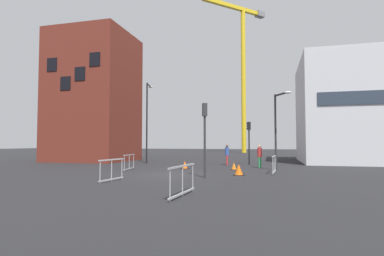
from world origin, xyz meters
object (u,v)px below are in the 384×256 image
at_px(pedestrian_walking, 227,153).
at_px(traffic_cone_on_verge, 234,166).
at_px(traffic_cone_striped, 185,165).
at_px(streetlamp_short, 278,123).
at_px(traffic_light_far, 249,136).
at_px(construction_crane, 242,60).
at_px(streetlamp_tall, 147,116).
at_px(traffic_light_crosswalk, 205,128).
at_px(traffic_cone_by_barrier, 239,170).
at_px(pedestrian_waiting, 260,154).

relative_size(pedestrian_walking, traffic_cone_on_verge, 3.48).
relative_size(pedestrian_walking, traffic_cone_striped, 3.08).
distance_m(streetlamp_short, traffic_light_far, 5.74).
bearing_deg(pedestrian_walking, construction_crane, 93.03).
distance_m(streetlamp_tall, traffic_light_far, 9.61).
height_order(traffic_light_crosswalk, traffic_cone_by_barrier, traffic_light_crosswalk).
bearing_deg(streetlamp_short, traffic_cone_striped, -178.00).
bearing_deg(traffic_cone_on_verge, streetlamp_tall, 149.00).
distance_m(pedestrian_walking, pedestrian_waiting, 3.72).
distance_m(streetlamp_short, pedestrian_waiting, 3.22).
bearing_deg(traffic_light_crosswalk, traffic_cone_striped, 116.42).
relative_size(traffic_light_far, traffic_cone_striped, 6.60).
relative_size(streetlamp_short, pedestrian_waiting, 3.04).
relative_size(traffic_cone_striped, traffic_cone_by_barrier, 0.87).
xyz_separation_m(traffic_light_crosswalk, traffic_cone_on_verge, (0.90, 5.43, -2.47)).
height_order(pedestrian_waiting, traffic_cone_on_verge, pedestrian_waiting).
bearing_deg(streetlamp_short, streetlamp_tall, 156.41).
relative_size(streetlamp_short, traffic_light_crosswalk, 1.31).
height_order(construction_crane, traffic_light_crosswalk, construction_crane).
height_order(traffic_light_far, traffic_cone_by_barrier, traffic_light_far).
xyz_separation_m(construction_crane, traffic_cone_by_barrier, (3.67, -42.50, -17.86)).
relative_size(streetlamp_short, traffic_cone_on_verge, 10.56).
xyz_separation_m(traffic_light_far, pedestrian_walking, (-1.79, -0.83, -1.49)).
height_order(streetlamp_short, traffic_light_far, streetlamp_short).
relative_size(traffic_light_crosswalk, pedestrian_walking, 2.33).
distance_m(traffic_cone_striped, traffic_cone_by_barrier, 5.56).
height_order(streetlamp_tall, traffic_cone_by_barrier, streetlamp_tall).
xyz_separation_m(streetlamp_short, traffic_cone_on_verge, (-2.99, -0.13, -3.00)).
bearing_deg(streetlamp_tall, traffic_cone_striped, -45.79).
bearing_deg(traffic_cone_by_barrier, pedestrian_waiting, 80.49).
bearing_deg(streetlamp_tall, traffic_light_crosswalk, -53.67).
bearing_deg(pedestrian_walking, traffic_cone_striped, -117.76).
height_order(streetlamp_short, traffic_light_crosswalk, streetlamp_short).
relative_size(pedestrian_waiting, traffic_cone_on_verge, 3.48).
distance_m(traffic_light_far, pedestrian_waiting, 3.74).
height_order(streetlamp_tall, pedestrian_walking, streetlamp_tall).
bearing_deg(traffic_cone_on_verge, traffic_cone_by_barrier, -78.77).
xyz_separation_m(construction_crane, pedestrian_waiting, (4.63, -36.79, -17.16)).
bearing_deg(construction_crane, pedestrian_waiting, -82.83).
bearing_deg(traffic_cone_on_verge, pedestrian_waiting, 50.74).
height_order(streetlamp_tall, traffic_light_far, streetlamp_tall).
bearing_deg(construction_crane, traffic_light_far, -83.86).
height_order(traffic_cone_striped, traffic_cone_on_verge, traffic_cone_striped).
distance_m(construction_crane, traffic_light_crosswalk, 46.94).
relative_size(construction_crane, traffic_cone_on_verge, 58.23).
xyz_separation_m(construction_crane, streetlamp_tall, (-5.81, -33.59, -13.73)).
xyz_separation_m(streetlamp_tall, traffic_cone_by_barrier, (9.48, -8.91, -4.13)).
bearing_deg(traffic_light_far, construction_crane, 96.14).
bearing_deg(streetlamp_short, pedestrian_walking, 133.39).
xyz_separation_m(construction_crane, traffic_light_crosswalk, (2.05, -44.27, -15.47)).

